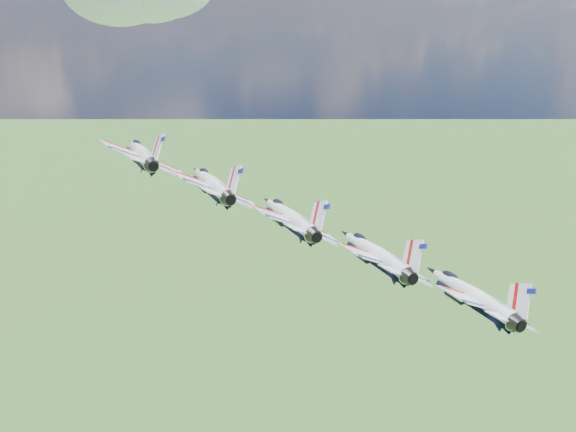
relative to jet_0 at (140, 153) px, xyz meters
name	(u,v)px	position (x,y,z in m)	size (l,w,h in m)	color
jet_0	(140,153)	(0.00, 0.00, 0.00)	(11.10, 16.43, 4.91)	silver
jet_1	(211,183)	(7.46, -8.39, -2.73)	(11.10, 16.43, 4.91)	white
jet_2	(288,216)	(14.93, -16.78, -5.46)	(11.10, 16.43, 4.91)	white
jet_3	(374,253)	(22.39, -25.16, -8.19)	(11.10, 16.43, 4.91)	white
jet_4	(469,294)	(29.85, -33.55, -10.92)	(11.10, 16.43, 4.91)	white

